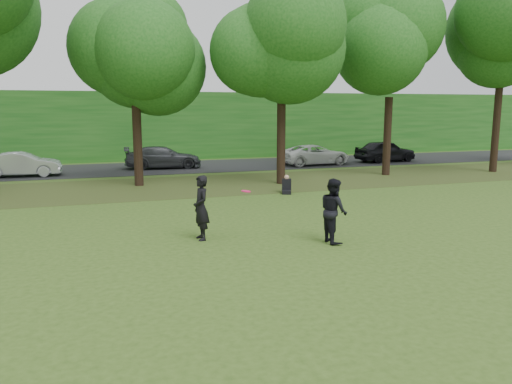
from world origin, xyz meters
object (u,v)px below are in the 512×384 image
at_px(frisbee, 246,191).
at_px(seated_person, 287,186).
at_px(player_right, 334,211).
at_px(player_left, 201,208).

bearing_deg(frisbee, seated_person, 60.50).
distance_m(player_right, frisbee, 2.60).
relative_size(player_right, seated_person, 2.27).
bearing_deg(player_right, frisbee, 74.08).
xyz_separation_m(player_right, frisbee, (-2.43, 0.73, 0.58)).
bearing_deg(player_left, player_right, 62.90).
bearing_deg(player_left, frisbee, 52.27).
relative_size(player_left, seated_person, 2.32).
height_order(player_left, seated_person, player_left).
bearing_deg(seated_person, frisbee, -98.78).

